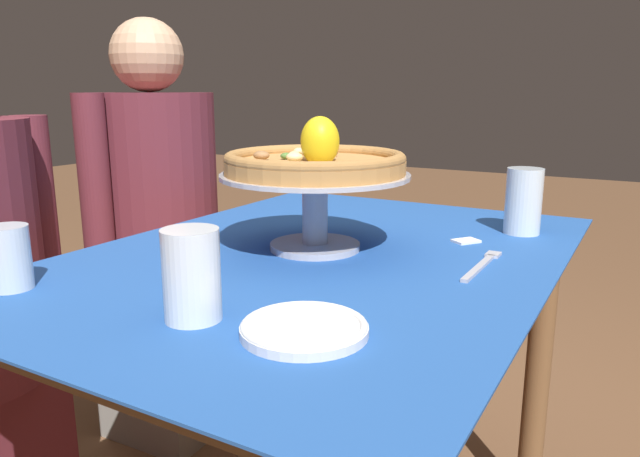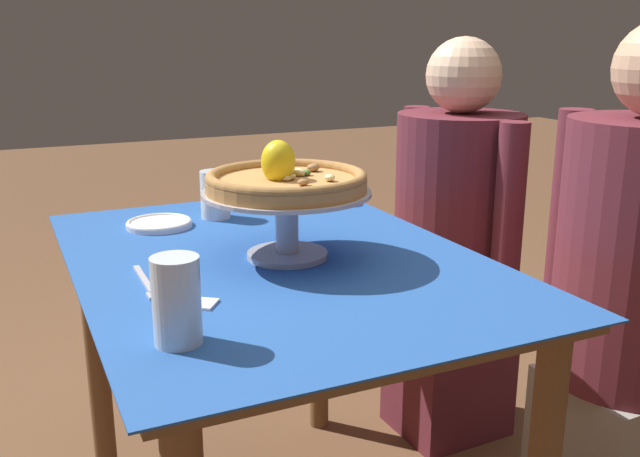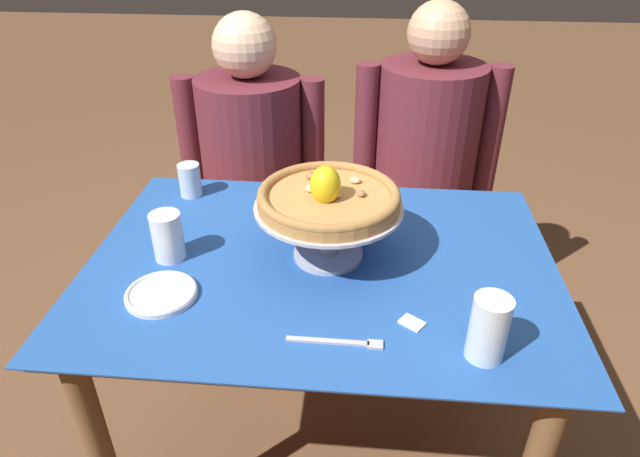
{
  "view_description": "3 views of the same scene",
  "coord_description": "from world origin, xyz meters",
  "px_view_note": "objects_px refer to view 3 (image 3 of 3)",
  "views": [
    {
      "loc": [
        -0.93,
        -0.53,
        1.05
      ],
      "look_at": [
        0.03,
        0.02,
        0.8
      ],
      "focal_mm": 33.29,
      "sensor_mm": 36.0,
      "label": 1
    },
    {
      "loc": [
        1.35,
        -0.52,
        1.22
      ],
      "look_at": [
        0.02,
        0.1,
        0.81
      ],
      "focal_mm": 39.59,
      "sensor_mm": 36.0,
      "label": 2
    },
    {
      "loc": [
        0.1,
        -1.11,
        1.54
      ],
      "look_at": [
        -0.01,
        0.05,
        0.82
      ],
      "focal_mm": 30.98,
      "sensor_mm": 36.0,
      "label": 3
    }
  ],
  "objects_px": {
    "dinner_fork": "(340,342)",
    "diner_right": "(422,182)",
    "water_glass_back_left": "(190,182)",
    "water_glass_side_left": "(168,239)",
    "sugar_packet": "(412,323)",
    "pizza_stand": "(329,221)",
    "side_plate": "(161,293)",
    "water_glass_front_right": "(488,332)",
    "diner_left": "(254,184)",
    "pizza": "(328,196)"
  },
  "relations": [
    {
      "from": "pizza_stand",
      "to": "dinner_fork",
      "type": "bearing_deg",
      "value": -81.07
    },
    {
      "from": "water_glass_back_left",
      "to": "water_glass_front_right",
      "type": "relative_size",
      "value": 0.71
    },
    {
      "from": "water_glass_back_left",
      "to": "pizza",
      "type": "bearing_deg",
      "value": -33.6
    },
    {
      "from": "water_glass_front_right",
      "to": "water_glass_side_left",
      "type": "bearing_deg",
      "value": 159.06
    },
    {
      "from": "dinner_fork",
      "to": "diner_right",
      "type": "distance_m",
      "value": 1.06
    },
    {
      "from": "diner_left",
      "to": "water_glass_side_left",
      "type": "bearing_deg",
      "value": -95.05
    },
    {
      "from": "side_plate",
      "to": "diner_right",
      "type": "bearing_deg",
      "value": 54.04
    },
    {
      "from": "water_glass_back_left",
      "to": "diner_left",
      "type": "relative_size",
      "value": 0.08
    },
    {
      "from": "water_glass_side_left",
      "to": "side_plate",
      "type": "xyz_separation_m",
      "value": [
        0.03,
        -0.15,
        -0.04
      ]
    },
    {
      "from": "dinner_fork",
      "to": "sugar_packet",
      "type": "distance_m",
      "value": 0.16
    },
    {
      "from": "pizza_stand",
      "to": "water_glass_back_left",
      "type": "distance_m",
      "value": 0.52
    },
    {
      "from": "pizza_stand",
      "to": "side_plate",
      "type": "relative_size",
      "value": 2.21
    },
    {
      "from": "water_glass_front_right",
      "to": "side_plate",
      "type": "xyz_separation_m",
      "value": [
        -0.69,
        0.12,
        -0.05
      ]
    },
    {
      "from": "water_glass_side_left",
      "to": "side_plate",
      "type": "relative_size",
      "value": 0.76
    },
    {
      "from": "diner_left",
      "to": "diner_right",
      "type": "height_order",
      "value": "diner_right"
    },
    {
      "from": "pizza",
      "to": "diner_right",
      "type": "bearing_deg",
      "value": 67.41
    },
    {
      "from": "pizza",
      "to": "diner_right",
      "type": "height_order",
      "value": "diner_right"
    },
    {
      "from": "water_glass_front_right",
      "to": "dinner_fork",
      "type": "relative_size",
      "value": 0.71
    },
    {
      "from": "water_glass_back_left",
      "to": "diner_left",
      "type": "bearing_deg",
      "value": 74.72
    },
    {
      "from": "diner_left",
      "to": "pizza",
      "type": "bearing_deg",
      "value": -64.09
    },
    {
      "from": "diner_left",
      "to": "dinner_fork",
      "type": "bearing_deg",
      "value": -69.03
    },
    {
      "from": "water_glass_side_left",
      "to": "pizza",
      "type": "bearing_deg",
      "value": 5.84
    },
    {
      "from": "dinner_fork",
      "to": "diner_left",
      "type": "bearing_deg",
      "value": 110.97
    },
    {
      "from": "side_plate",
      "to": "sugar_packet",
      "type": "bearing_deg",
      "value": -4.29
    },
    {
      "from": "pizza_stand",
      "to": "water_glass_side_left",
      "type": "distance_m",
      "value": 0.4
    },
    {
      "from": "pizza",
      "to": "water_glass_side_left",
      "type": "bearing_deg",
      "value": -174.16
    },
    {
      "from": "water_glass_front_right",
      "to": "diner_left",
      "type": "bearing_deg",
      "value": 123.65
    },
    {
      "from": "pizza_stand",
      "to": "diner_right",
      "type": "xyz_separation_m",
      "value": [
        0.3,
        0.71,
        -0.24
      ]
    },
    {
      "from": "sugar_packet",
      "to": "pizza_stand",
      "type": "bearing_deg",
      "value": 129.63
    },
    {
      "from": "dinner_fork",
      "to": "diner_right",
      "type": "relative_size",
      "value": 0.16
    },
    {
      "from": "pizza_stand",
      "to": "sugar_packet",
      "type": "bearing_deg",
      "value": -50.37
    },
    {
      "from": "pizza",
      "to": "side_plate",
      "type": "xyz_separation_m",
      "value": [
        -0.36,
        -0.19,
        -0.16
      ]
    },
    {
      "from": "water_glass_front_right",
      "to": "side_plate",
      "type": "bearing_deg",
      "value": 170.01
    },
    {
      "from": "dinner_fork",
      "to": "diner_right",
      "type": "xyz_separation_m",
      "value": [
        0.25,
        1.02,
        -0.14
      ]
    },
    {
      "from": "diner_right",
      "to": "dinner_fork",
      "type": "bearing_deg",
      "value": -103.61
    },
    {
      "from": "water_glass_side_left",
      "to": "side_plate",
      "type": "height_order",
      "value": "water_glass_side_left"
    },
    {
      "from": "water_glass_front_right",
      "to": "diner_left",
      "type": "height_order",
      "value": "diner_left"
    },
    {
      "from": "water_glass_front_right",
      "to": "diner_right",
      "type": "height_order",
      "value": "diner_right"
    },
    {
      "from": "sugar_packet",
      "to": "water_glass_side_left",
      "type": "bearing_deg",
      "value": 161.53
    },
    {
      "from": "pizza_stand",
      "to": "water_glass_side_left",
      "type": "bearing_deg",
      "value": -174.06
    },
    {
      "from": "pizza_stand",
      "to": "diner_left",
      "type": "height_order",
      "value": "diner_left"
    },
    {
      "from": "pizza_stand",
      "to": "pizza",
      "type": "height_order",
      "value": "pizza"
    },
    {
      "from": "pizza",
      "to": "diner_right",
      "type": "relative_size",
      "value": 0.27
    },
    {
      "from": "sugar_packet",
      "to": "diner_right",
      "type": "bearing_deg",
      "value": 83.99
    },
    {
      "from": "pizza",
      "to": "water_glass_back_left",
      "type": "relative_size",
      "value": 3.42
    },
    {
      "from": "water_glass_front_right",
      "to": "sugar_packet",
      "type": "distance_m",
      "value": 0.17
    },
    {
      "from": "pizza",
      "to": "water_glass_front_right",
      "type": "relative_size",
      "value": 2.42
    },
    {
      "from": "side_plate",
      "to": "dinner_fork",
      "type": "height_order",
      "value": "side_plate"
    },
    {
      "from": "water_glass_back_left",
      "to": "diner_left",
      "type": "xyz_separation_m",
      "value": [
        0.11,
        0.39,
        -0.2
      ]
    },
    {
      "from": "water_glass_back_left",
      "to": "water_glass_side_left",
      "type": "xyz_separation_m",
      "value": [
        0.04,
        -0.33,
        0.01
      ]
    }
  ]
}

